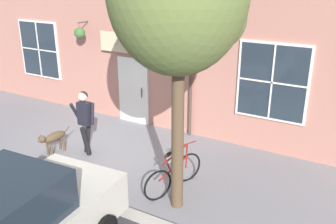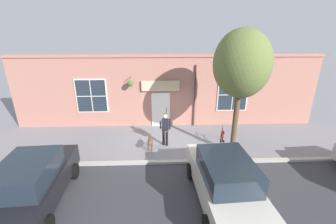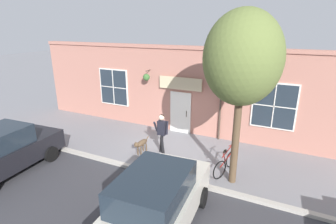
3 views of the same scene
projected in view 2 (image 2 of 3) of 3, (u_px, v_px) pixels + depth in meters
The scene contains 8 objects.
ground_plane at pixel (168, 142), 11.90m from camera, with size 90.00×90.00×0.00m, color gray.
storefront_facade at pixel (166, 91), 13.34m from camera, with size 0.95×18.00×4.31m.
pedestrian_walking at pixel (165, 126), 11.23m from camera, with size 0.55×0.54×1.74m.
dog_on_leash at pixel (150, 141), 10.97m from camera, with size 1.11×0.28×0.70m.
street_tree_by_curb at pixel (242, 65), 9.46m from camera, with size 2.65×2.38×5.73m.
leaning_bicycle at pixel (222, 141), 11.21m from camera, with size 1.68×0.53×1.01m.
parked_car_nearest_curb at pixel (32, 183), 7.38m from camera, with size 4.40×2.14×1.75m.
parked_car_mid_block at pixel (224, 180), 7.55m from camera, with size 4.40×2.14×1.75m.
Camera 2 is at (10.59, -0.35, 5.66)m, focal length 24.00 mm.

